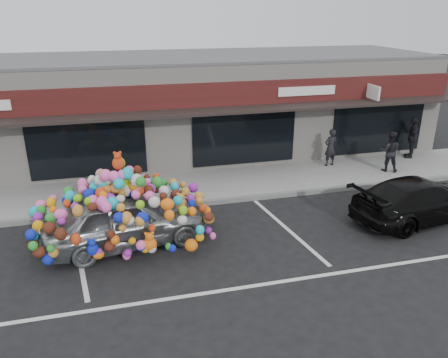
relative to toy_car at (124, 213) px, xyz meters
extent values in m
plane|color=black|center=(1.91, -0.52, -0.95)|extent=(90.00, 90.00, 0.00)
cube|color=beige|center=(1.91, 7.98, 1.15)|extent=(24.00, 6.00, 4.20)
cube|color=#59595B|center=(1.91, 7.98, 3.30)|extent=(24.00, 6.00, 0.12)
cube|color=#3D1310|center=(1.91, 4.90, 2.20)|extent=(24.00, 0.18, 0.90)
cube|color=black|center=(1.91, 4.38, 1.70)|extent=(24.00, 1.20, 0.10)
cube|color=white|center=(10.11, 4.43, 2.10)|extent=(0.08, 0.95, 0.55)
cube|color=white|center=(7.41, 4.78, 2.20)|extent=(2.40, 0.04, 0.35)
cube|color=black|center=(-1.09, 4.95, 0.50)|extent=(4.20, 0.12, 2.30)
cube|color=black|center=(4.91, 4.95, 0.50)|extent=(4.20, 0.12, 2.30)
cube|color=black|center=(10.91, 4.95, 0.50)|extent=(4.20, 0.12, 2.30)
cube|color=gray|center=(1.91, 3.48, -0.87)|extent=(26.00, 3.00, 0.15)
cube|color=slate|center=(1.91, 1.98, -0.87)|extent=(26.00, 0.18, 0.16)
cube|color=silver|center=(-1.29, -0.32, -0.94)|extent=(0.73, 4.37, 0.01)
cube|color=silver|center=(4.71, -0.32, -0.94)|extent=(0.73, 4.37, 0.01)
cube|color=silver|center=(10.11, -0.32, -0.94)|extent=(0.73, 4.37, 0.01)
cube|color=silver|center=(3.91, -2.82, -0.94)|extent=(14.00, 0.12, 0.01)
imported|color=#ABAEB6|center=(0.00, 0.00, -0.18)|extent=(2.49, 4.72, 1.53)
ellipsoid|color=#E0421A|center=(0.00, 0.00, 1.16)|extent=(1.63, 2.08, 1.15)
sphere|color=yellow|center=(1.57, -0.15, 0.15)|extent=(0.34, 0.34, 0.34)
sphere|color=blue|center=(0.60, -0.98, -0.40)|extent=(0.36, 0.36, 0.36)
sphere|color=green|center=(-0.80, 0.98, -0.35)|extent=(0.30, 0.30, 0.30)
sphere|color=pink|center=(0.00, 0.00, 1.69)|extent=(0.32, 0.32, 0.32)
sphere|color=orange|center=(-1.35, 0.10, 0.16)|extent=(0.30, 0.30, 0.30)
imported|color=black|center=(8.94, -0.65, -0.28)|extent=(2.61, 4.81, 1.32)
imported|color=black|center=(8.35, 4.20, -0.03)|extent=(0.61, 0.45, 1.54)
imported|color=black|center=(10.31, 3.06, 0.01)|extent=(0.98, 0.90, 1.61)
imported|color=black|center=(12.22, 4.32, 0.09)|extent=(1.12, 0.87, 1.77)
camera|label=1|loc=(0.01, -11.15, 5.25)|focal=35.00mm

